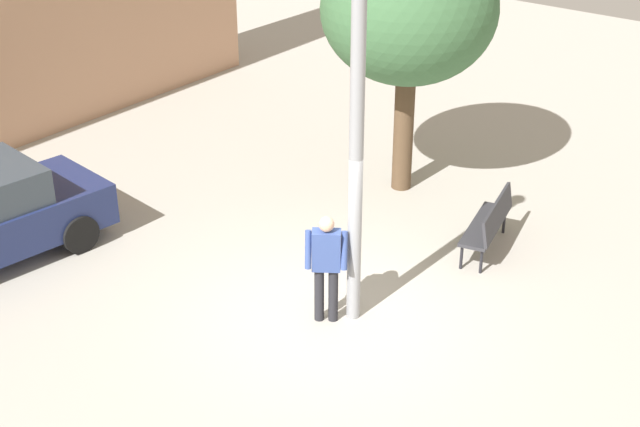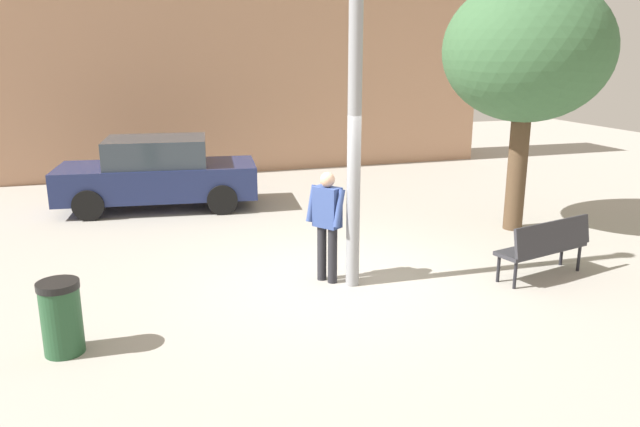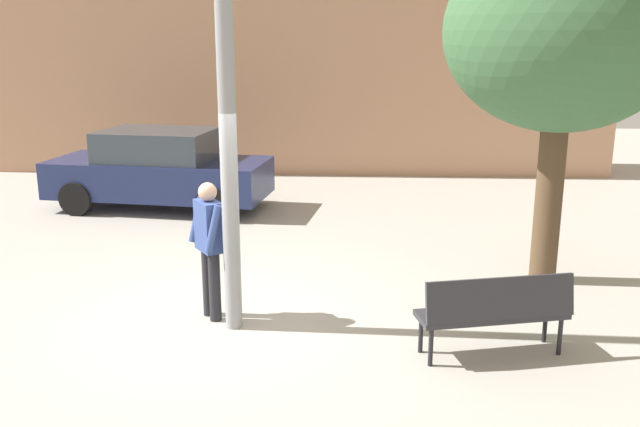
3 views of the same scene
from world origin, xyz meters
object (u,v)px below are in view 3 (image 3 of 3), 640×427
(person_by_lamppost, at_px, (209,241))
(parked_car_navy, at_px, (159,170))
(lamppost, at_px, (227,102))
(plaza_tree, at_px, (563,33))
(park_bench, at_px, (495,309))

(person_by_lamppost, height_order, parked_car_navy, person_by_lamppost)
(lamppost, xyz_separation_m, plaza_tree, (4.03, 1.80, 0.73))
(person_by_lamppost, distance_m, parked_car_navy, 5.76)
(plaza_tree, relative_size, parked_car_navy, 1.06)
(parked_car_navy, bearing_deg, person_by_lamppost, -68.48)
(park_bench, distance_m, parked_car_navy, 8.19)
(plaza_tree, distance_m, parked_car_navy, 7.92)
(lamppost, distance_m, park_bench, 3.61)
(plaza_tree, bearing_deg, person_by_lamppost, -160.40)
(lamppost, relative_size, park_bench, 2.98)
(lamppost, height_order, park_bench, lamppost)
(person_by_lamppost, height_order, plaza_tree, plaza_tree)
(plaza_tree, xyz_separation_m, parked_car_navy, (-6.45, 3.81, -2.57))
(lamppost, distance_m, plaza_tree, 4.47)
(person_by_lamppost, xyz_separation_m, parked_car_navy, (-2.11, 5.35, -0.19))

